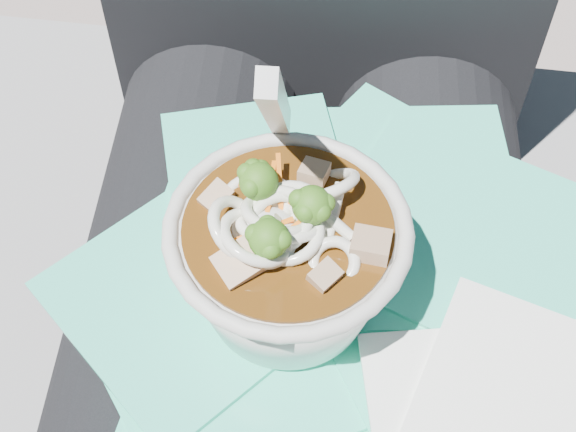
# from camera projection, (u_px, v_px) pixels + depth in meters

# --- Properties ---
(stone_ledge) EXTENTS (1.03, 0.57, 0.42)m
(stone_ledge) POSITION_uv_depth(u_px,v_px,m) (307.00, 347.00, 0.88)
(stone_ledge) COLOR slate
(stone_ledge) RESTS_ON ground
(lap) EXTENTS (0.34, 0.48, 0.15)m
(lap) POSITION_uv_depth(u_px,v_px,m) (302.00, 357.00, 0.56)
(lap) COLOR black
(lap) RESTS_ON stone_ledge
(person_body) EXTENTS (0.34, 0.94, 0.97)m
(person_body) POSITION_uv_depth(u_px,v_px,m) (310.00, 224.00, 0.59)
(person_body) COLOR black
(person_body) RESTS_ON ground
(plastic_bag) EXTENTS (0.41, 0.36, 0.02)m
(plastic_bag) POSITION_uv_depth(u_px,v_px,m) (330.00, 276.00, 0.50)
(plastic_bag) COLOR #33D4AE
(plastic_bag) RESTS_ON lap
(napkins) EXTENTS (0.17, 0.17, 0.01)m
(napkins) POSITION_uv_depth(u_px,v_px,m) (506.00, 421.00, 0.43)
(napkins) COLOR white
(napkins) RESTS_ON plastic_bag
(udon_bowl) EXTENTS (0.16, 0.16, 0.19)m
(udon_bowl) POSITION_uv_depth(u_px,v_px,m) (287.00, 252.00, 0.44)
(udon_bowl) COLOR silver
(udon_bowl) RESTS_ON plastic_bag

